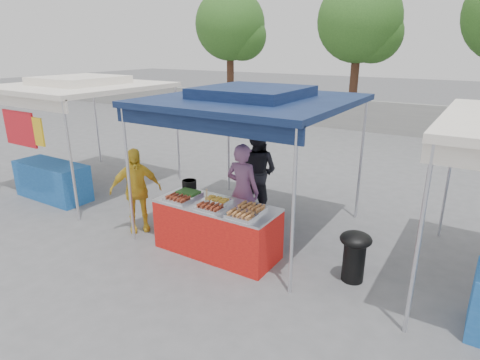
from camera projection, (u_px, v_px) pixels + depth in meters
The scene contains 22 objects.
ground_plane at pixel (221, 249), 6.67m from camera, with size 80.00×80.00×0.00m, color slate.
back_wall at pixel (385, 118), 15.30m from camera, with size 40.00×0.25×1.20m, color gray.
main_canopy at pixel (252, 99), 6.69m from camera, with size 3.20×3.20×2.57m.
neighbor_stall_left at pixel (68, 122), 8.89m from camera, with size 3.20×3.20×2.57m.
tree_0 at pixel (233, 28), 19.78m from camera, with size 3.50×3.44×5.91m.
tree_1 at pixel (363, 24), 16.58m from camera, with size 3.52×3.46×5.94m.
vendor_table at pixel (217, 228), 6.45m from camera, with size 2.00×0.80×0.85m.
food_tray_fl at pixel (178, 199), 6.43m from camera, with size 0.42×0.30×0.07m.
food_tray_fm at pixel (210, 207), 6.10m from camera, with size 0.42×0.30×0.07m.
food_tray_fr at pixel (241, 215), 5.81m from camera, with size 0.42×0.30×0.07m.
food_tray_bl at pixel (188, 193), 6.68m from camera, with size 0.42×0.30×0.07m.
food_tray_bm at pixel (217, 200), 6.39m from camera, with size 0.42×0.30×0.07m.
food_tray_br at pixel (252, 208), 6.07m from camera, with size 0.42×0.30×0.07m.
cooking_pot at pixel (189, 184), 6.99m from camera, with size 0.25×0.25×0.15m, color black.
skewer_cup at pixel (206, 204), 6.20m from camera, with size 0.08×0.08×0.10m, color silver.
wok_burner at pixel (355, 252), 5.67m from camera, with size 0.45×0.45×0.76m.
crate_left at pixel (218, 220), 7.44m from camera, with size 0.49×0.34×0.29m, color #1640B3.
crate_right at pixel (256, 233), 6.89m from camera, with size 0.54×0.38×0.32m, color #1640B3.
crate_stacked at pixel (256, 216), 6.79m from camera, with size 0.51×0.36×0.30m, color #1640B3.
vendor_woman at pixel (243, 191), 6.91m from camera, with size 0.61×0.40×1.68m, color #98608D.
helper_man at pixel (257, 171), 7.82m from camera, with size 0.86×0.67×1.78m, color black.
customer_person at pixel (136, 190), 7.15m from camera, with size 0.90×0.38×1.54m, color yellow.
Camera 1 is at (3.44, -4.87, 3.23)m, focal length 30.00 mm.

